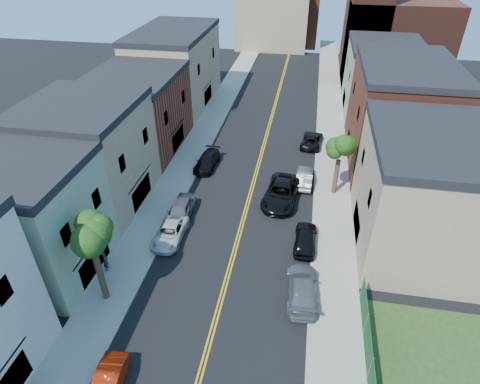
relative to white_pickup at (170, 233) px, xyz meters
The scene contains 25 objects.
sidewalk_left 19.34m from the white_pickup, 97.13° to the left, with size 3.20×100.00×0.15m, color gray.
sidewalk_right 23.41m from the white_pickup, 55.06° to the left, with size 3.20×100.00×0.15m, color gray.
curb_left 19.20m from the white_pickup, 91.94° to the left, with size 0.30×100.00×0.15m, color gray.
curb_right 22.45m from the white_pickup, 58.73° to the left, with size 0.30×100.00×0.15m, color gray.
bldg_left_palegrn 10.41m from the white_pickup, 150.46° to the right, with size 9.00×8.00×8.50m, color gray.
bldg_left_tan_near 10.22m from the white_pickup, 153.80° to the left, with size 9.00×10.00×9.00m, color #998466.
bldg_left_brick 17.72m from the white_pickup, 119.24° to the left, with size 9.00×12.00×8.00m, color brown.
bldg_left_tan_far 30.67m from the white_pickup, 106.24° to the left, with size 9.00×16.00×9.50m, color #998466.
bldg_right_tan 20.13m from the white_pickup, ahead, with size 9.00×12.00×9.00m, color #998466.
bldg_right_brick 26.35m from the white_pickup, 41.39° to the left, with size 9.00×14.00×10.00m, color brown.
bldg_right_palegrn 36.95m from the white_pickup, 57.98° to the left, with size 9.00×12.00×8.50m, color gray.
church 51.57m from the white_pickup, 64.73° to the left, with size 16.20×14.20×22.60m.
backdrop_left 61.43m from the white_pickup, 88.60° to the left, with size 14.00×8.00×12.00m, color #998466.
backdrop_center 65.56m from the white_pickup, 85.18° to the left, with size 10.00×8.00×10.00m, color brown.
tree_left_mid 9.34m from the white_pickup, 109.24° to the right, with size 5.20×5.20×9.29m.
tree_right_far 17.05m from the white_pickup, 34.40° to the left, with size 4.40×4.40×8.03m.
white_pickup is the anchor object (origin of this frame).
grey_car_left 2.81m from the white_pickup, 90.00° to the left, with size 1.93×4.80×1.64m, color #4F5156.
black_car_left 11.92m from the white_pickup, 89.31° to the left, with size 1.94×4.77×1.38m, color black.
grey_car_right 11.77m from the white_pickup, 20.82° to the right, with size 2.12×5.20×1.51m, color slate.
black_car_right 11.06m from the white_pickup, ahead, with size 1.76×4.38×1.49m, color black.
silver_car_right 14.79m from the white_pickup, 44.69° to the left, with size 1.53×4.38×1.44m, color #94979B.
dark_car_right_far 21.93m from the white_pickup, 59.90° to the left, with size 2.23×4.84×1.34m, color black.
black_suv_lane 11.06m from the white_pickup, 39.75° to the left, with size 2.91×6.32×1.76m, color black.
pedestrian_left 5.57m from the white_pickup, 129.07° to the right, with size 0.59×0.39×1.63m, color #222128.
Camera 1 is at (4.58, -2.83, 21.79)m, focal length 29.74 mm.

